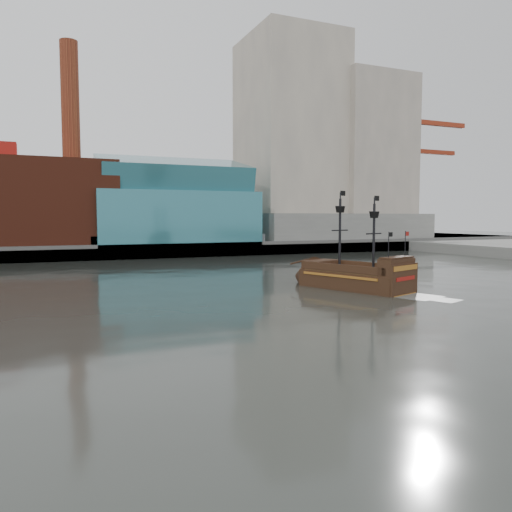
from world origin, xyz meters
name	(u,v)px	position (x,y,z in m)	size (l,w,h in m)	color
ground	(305,344)	(0.00, 0.00, 0.00)	(400.00, 400.00, 0.00)	#232622
promenade_far	(107,245)	(0.00, 92.00, 1.00)	(220.00, 60.00, 2.00)	slate
seawall	(128,252)	(0.00, 62.50, 1.30)	(220.00, 1.00, 2.60)	#4C4C49
skyline	(134,136)	(5.21, 84.56, 24.55)	(149.00, 45.00, 62.00)	#7F6B4C
crane_a	(415,173)	(78.63, 82.00, 19.11)	(22.50, 4.00, 32.25)	slate
crane_b	(418,189)	(88.23, 92.00, 15.57)	(19.10, 4.00, 26.25)	slate
pirate_ship	(357,279)	(15.39, 17.22, 0.96)	(8.77, 14.72, 10.58)	black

